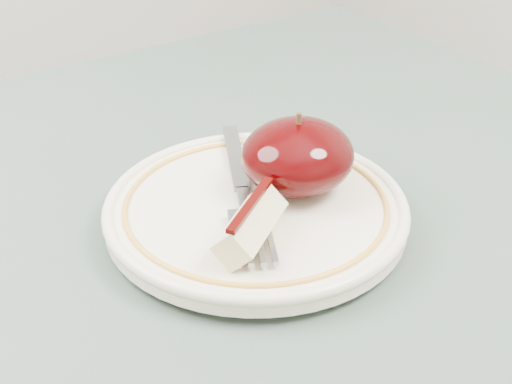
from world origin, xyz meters
TOP-DOWN VIEW (x-y plane):
  - plate at (0.06, 0.07)m, footprint 0.22×0.22m
  - apple_half at (0.10, 0.08)m, footprint 0.08×0.08m
  - apple_wedge at (0.03, 0.03)m, footprint 0.07×0.06m
  - fork at (0.06, 0.09)m, footprint 0.10×0.18m

SIDE VIEW (x-z plane):
  - plate at x=0.06m, z-range 0.75..0.77m
  - fork at x=0.06m, z-range 0.77..0.77m
  - apple_wedge at x=0.03m, z-range 0.77..0.80m
  - apple_half at x=0.10m, z-range 0.76..0.82m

